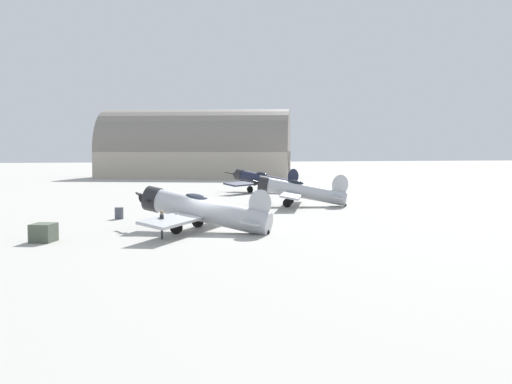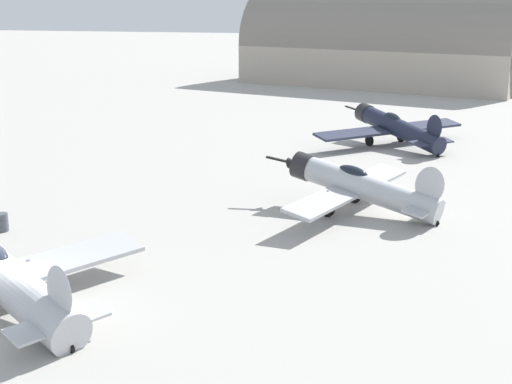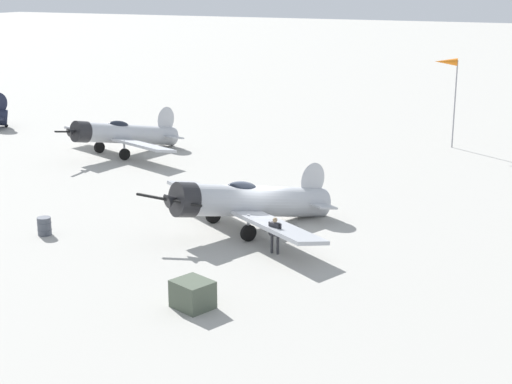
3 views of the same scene
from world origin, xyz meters
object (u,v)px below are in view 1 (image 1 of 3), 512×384
equipment_crate (43,233)px  fuel_drum (119,213)px  airplane_mid_apron (299,191)px  airplane_foreground (201,210)px  airplane_far_line (264,180)px  ground_crew_mechanic (162,222)px

equipment_crate → fuel_drum: (-4.25, -10.87, -0.09)m
fuel_drum → airplane_mid_apron: bearing=-156.4°
airplane_mid_apron → airplane_foreground: bearing=74.2°
airplane_far_line → ground_crew_mechanic: bearing=114.2°
airplane_foreground → airplane_mid_apron: 19.17m
airplane_mid_apron → airplane_far_line: (-0.96, -18.26, 0.02)m
airplane_mid_apron → equipment_crate: 27.51m
ground_crew_mechanic → fuel_drum: size_ratio=1.92×
airplane_foreground → airplane_mid_apron: size_ratio=1.01×
airplane_foreground → ground_crew_mechanic: (2.74, 2.77, -0.35)m
airplane_far_line → equipment_crate: bearing=105.5°
airplane_far_line → ground_crew_mechanic: 39.50m
ground_crew_mechanic → equipment_crate: bearing=-178.0°
airplane_far_line → equipment_crate: airplane_far_line is taller
airplane_mid_apron → equipment_crate: size_ratio=6.57×
airplane_far_line → fuel_drum: bearing=102.0°
airplane_foreground → fuel_drum: 9.93m
airplane_far_line → fuel_drum: size_ratio=12.16×
airplane_foreground → ground_crew_mechanic: airplane_foreground is taller
ground_crew_mechanic → equipment_crate: size_ratio=0.99×
ground_crew_mechanic → fuel_drum: 11.43m
airplane_foreground → equipment_crate: 9.89m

